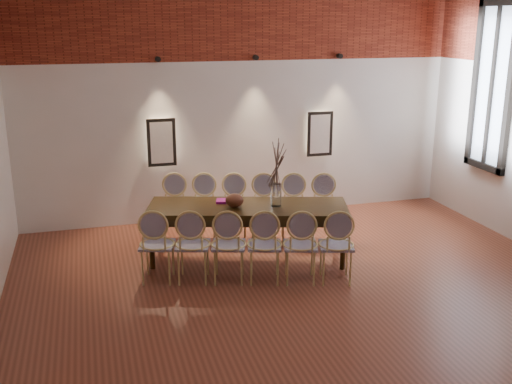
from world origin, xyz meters
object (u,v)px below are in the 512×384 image
object	(u,v)px
chair_near_b	(193,245)
chair_far_f	(324,210)
chair_far_a	(173,209)
dining_table	(248,232)
chair_near_c	(229,245)
chair_far_e	(294,210)
chair_far_c	(234,210)
bowl	(234,200)
chair_near_d	(264,245)
chair_near_f	(336,245)
book	(226,201)
vase	(276,195)
chair_near_e	(300,245)
chair_near_a	(157,245)
chair_far_b	(204,209)
chair_far_d	(264,210)

from	to	relation	value
chair_near_b	chair_far_f	size ratio (longest dim) A/B	1.00
chair_far_a	dining_table	bearing A→B (deg)	147.31
chair_near_c	chair_far_e	size ratio (longest dim) A/B	1.00
chair_far_a	chair_far_c	xyz separation A→B (m)	(0.84, -0.25, 0.00)
bowl	chair_near_d	bearing A→B (deg)	-75.43
chair_near_c	chair_near_d	xyz separation A→B (m)	(0.42, -0.12, 0.00)
dining_table	chair_far_a	xyz separation A→B (m)	(-0.85, 0.98, 0.09)
chair_far_f	bowl	world-z (taller)	chair_far_f
dining_table	chair_far_a	size ratio (longest dim) A/B	2.79
chair_near_d	chair_far_a	distance (m)	1.92
chair_near_c	chair_far_e	distance (m)	1.65
chair_near_f	chair_far_c	world-z (taller)	same
book	vase	bearing A→B (deg)	-29.76
dining_table	bowl	world-z (taller)	bowl
chair_near_d	vase	world-z (taller)	vase
chair_far_a	bowl	world-z (taller)	chair_far_a
chair_near_e	chair_far_f	distance (m)	1.47
chair_near_a	chair_far_f	size ratio (longest dim) A/B	1.00
chair_near_d	chair_far_f	distance (m)	1.65
chair_near_b	chair_near_d	xyz separation A→B (m)	(0.84, -0.25, 0.00)
chair_near_c	chair_far_c	world-z (taller)	same
chair_near_e	vase	xyz separation A→B (m)	(-0.07, 0.75, 0.43)
chair_far_b	chair_far_d	xyz separation A→B (m)	(0.84, -0.25, 0.00)
chair_near_d	chair_far_e	xyz separation A→B (m)	(0.82, 1.22, 0.00)
chair_near_b	vase	size ratio (longest dim) A/B	3.13
chair_far_c	vase	bearing A→B (deg)	130.18
chair_far_c	chair_near_a	bearing A→B (deg)	58.07
dining_table	chair_far_f	distance (m)	1.30
chair_far_b	chair_far_f	xyz separation A→B (m)	(1.68, -0.49, 0.00)
chair_near_d	chair_far_e	world-z (taller)	same
chair_near_a	chair_near_e	distance (m)	1.75
chair_near_e	vase	distance (m)	0.87
vase	book	world-z (taller)	vase
chair_near_c	chair_far_f	bearing A→B (deg)	46.93
chair_near_d	book	distance (m)	1.04
chair_near_f	book	xyz separation A→B (m)	(-1.09, 1.22, 0.30)
chair_near_b	chair_far_d	xyz separation A→B (m)	(1.23, 1.10, 0.00)
chair_far_f	vase	bearing A→B (deg)	44.29
chair_far_c	vase	size ratio (longest dim) A/B	3.13
chair_far_e	book	xyz separation A→B (m)	(-1.06, -0.25, 0.30)
chair_near_e	chair_far_a	distance (m)	2.24
chair_near_c	chair_far_b	world-z (taller)	same
dining_table	vase	size ratio (longest dim) A/B	8.75
chair_near_d	chair_far_c	xyz separation A→B (m)	(-0.02, 1.47, 0.00)
chair_near_b	bowl	xyz separation A→B (m)	(0.65, 0.49, 0.37)
chair_near_c	chair_near_d	world-z (taller)	same
chair_near_d	chair_near_f	size ratio (longest dim) A/B	1.00
chair_far_e	chair_near_f	bearing A→B (deg)	107.31
chair_far_c	chair_far_f	bearing A→B (deg)	-180.00
dining_table	chair_far_e	size ratio (longest dim) A/B	2.79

